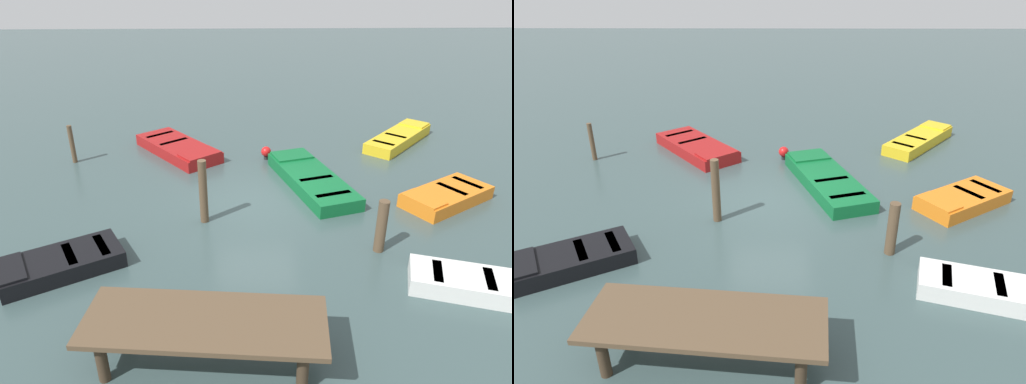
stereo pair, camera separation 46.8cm
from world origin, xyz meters
TOP-DOWN VIEW (x-y plane):
  - ground_plane at (0.00, 0.00)m, footprint 80.00×80.00m
  - dock_segment at (1.05, 6.07)m, footprint 4.31×1.90m
  - rowboat_green at (-1.78, -1.16)m, footprint 2.59×4.41m
  - rowboat_white at (-5.14, 4.47)m, footprint 3.95×2.16m
  - rowboat_red at (2.76, -4.01)m, footprint 3.47×3.82m
  - rowboat_black at (4.58, 3.27)m, footprint 2.95×2.43m
  - rowboat_orange at (-5.59, 0.16)m, footprint 3.04×2.58m
  - rowboat_yellow at (-5.73, -4.90)m, footprint 3.31×3.56m
  - mooring_piling_mid_left at (6.35, -3.29)m, footprint 0.16×0.16m
  - mooring_piling_center at (-2.95, 2.63)m, footprint 0.26×0.26m
  - mooring_piling_near_left at (1.44, 1.06)m, footprint 0.23×0.23m
  - marker_buoy at (-0.46, -3.37)m, footprint 0.36×0.36m

SIDE VIEW (x-z plane):
  - ground_plane at x=0.00m, z-range 0.00..0.00m
  - rowboat_green at x=-1.78m, z-range -0.01..0.45m
  - rowboat_white at x=-5.14m, z-range -0.01..0.45m
  - rowboat_yellow at x=-5.73m, z-range -0.01..0.45m
  - rowboat_red at x=2.76m, z-range -0.01..0.45m
  - rowboat_orange at x=-5.59m, z-range -0.01..0.45m
  - rowboat_black at x=4.58m, z-range -0.01..0.45m
  - marker_buoy at x=-0.46m, z-range 0.05..0.53m
  - mooring_piling_mid_left at x=6.35m, z-range 0.00..1.36m
  - mooring_piling_center at x=-2.95m, z-range 0.00..1.37m
  - dock_segment at x=1.05m, z-range 0.34..1.29m
  - mooring_piling_near_left at x=1.44m, z-range 0.00..1.80m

